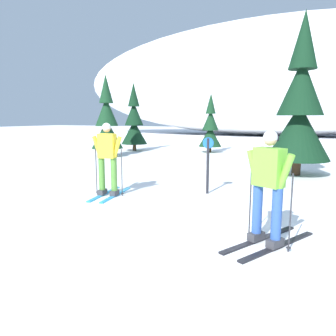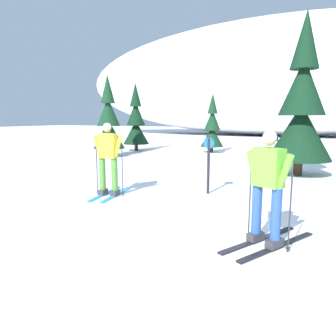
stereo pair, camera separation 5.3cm
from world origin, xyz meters
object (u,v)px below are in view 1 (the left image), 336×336
(pine_tree_left, at_px, (107,123))
(pine_tree_center_right, at_px, (300,109))
(trail_marker_post, at_px, (208,162))
(pine_tree_far_left, at_px, (134,123))
(skier_lime_jacket, at_px, (268,186))
(pine_tree_center_left, at_px, (210,128))
(skier_yellow_jacket, at_px, (108,158))

(pine_tree_left, bearing_deg, pine_tree_center_right, -11.17)
(pine_tree_center_right, relative_size, trail_marker_post, 3.69)
(pine_tree_far_left, bearing_deg, skier_lime_jacket, -51.62)
(pine_tree_center_left, bearing_deg, skier_lime_jacket, -69.23)
(skier_yellow_jacket, height_order, skier_lime_jacket, skier_yellow_jacket)
(skier_lime_jacket, bearing_deg, skier_yellow_jacket, 158.39)
(pine_tree_center_left, xyz_separation_m, trail_marker_post, (2.86, -9.53, -0.56))
(skier_yellow_jacket, height_order, pine_tree_center_right, pine_tree_center_right)
(skier_lime_jacket, height_order, pine_tree_center_right, pine_tree_center_right)
(skier_yellow_jacket, relative_size, pine_tree_center_right, 0.34)
(pine_tree_center_left, bearing_deg, trail_marker_post, -73.31)
(skier_yellow_jacket, relative_size, pine_tree_left, 0.45)
(pine_tree_far_left, height_order, pine_tree_center_right, pine_tree_center_right)
(skier_yellow_jacket, bearing_deg, skier_lime_jacket, -21.61)
(pine_tree_far_left, height_order, trail_marker_post, pine_tree_far_left)
(skier_lime_jacket, relative_size, pine_tree_far_left, 0.45)
(pine_tree_far_left, height_order, pine_tree_center_left, pine_tree_far_left)
(pine_tree_center_right, bearing_deg, trail_marker_post, -117.04)
(skier_lime_jacket, height_order, pine_tree_left, pine_tree_left)
(trail_marker_post, bearing_deg, pine_tree_left, 141.52)
(pine_tree_left, bearing_deg, pine_tree_far_left, 94.13)
(skier_lime_jacket, xyz_separation_m, pine_tree_far_left, (-9.07, 11.45, 0.74))
(trail_marker_post, bearing_deg, pine_tree_center_right, 62.96)
(pine_tree_center_right, xyz_separation_m, trail_marker_post, (-1.94, -3.81, -1.41))
(pine_tree_center_left, bearing_deg, pine_tree_left, -136.45)
(skier_lime_jacket, distance_m, pine_tree_center_left, 13.25)
(skier_lime_jacket, xyz_separation_m, pine_tree_left, (-8.85, 8.43, 0.78))
(pine_tree_far_left, relative_size, pine_tree_left, 0.98)
(skier_lime_jacket, xyz_separation_m, trail_marker_post, (-1.84, 2.85, -0.10))
(pine_tree_left, xyz_separation_m, pine_tree_center_left, (4.16, 3.95, -0.32))
(skier_yellow_jacket, height_order, pine_tree_center_left, pine_tree_center_left)
(trail_marker_post, bearing_deg, skier_lime_jacket, -57.21)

